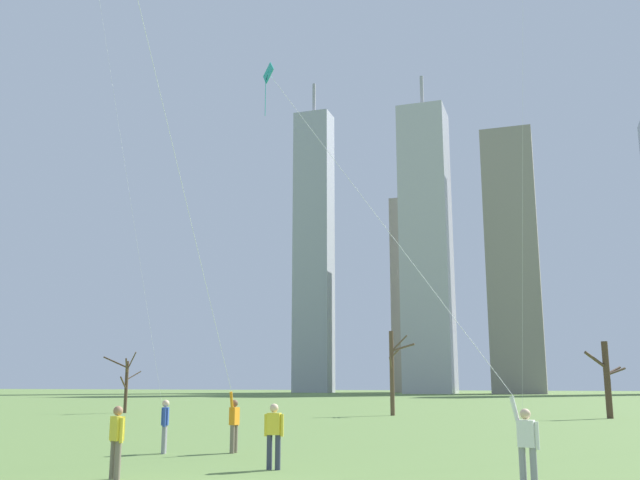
{
  "coord_description": "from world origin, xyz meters",
  "views": [
    {
      "loc": [
        6.15,
        -12.49,
        2.13
      ],
      "look_at": [
        0.0,
        6.0,
        6.13
      ],
      "focal_mm": 39.23,
      "sensor_mm": 36.0,
      "label": 1
    }
  ],
  "objects_px": {
    "bystander_watching_nearby": "(165,423)",
    "bare_tree_center": "(607,378)",
    "kite_flyer_midfield_left_yellow": "(206,299)",
    "bystander_strolling_midfield": "(274,433)",
    "bare_tree_far_right_edge": "(393,370)",
    "kite_flyer_foreground_left_teal": "(485,383)",
    "bare_tree_left_of_center": "(125,381)",
    "bystander_far_off_by_trees": "(117,438)"
  },
  "relations": [
    {
      "from": "bystander_strolling_midfield",
      "to": "bystander_far_off_by_trees",
      "type": "bearing_deg",
      "value": -133.79
    },
    {
      "from": "kite_flyer_foreground_left_teal",
      "to": "bare_tree_center",
      "type": "relative_size",
      "value": 2.69
    },
    {
      "from": "kite_flyer_foreground_left_teal",
      "to": "bystander_far_off_by_trees",
      "type": "distance_m",
      "value": 8.38
    },
    {
      "from": "kite_flyer_foreground_left_teal",
      "to": "bare_tree_center",
      "type": "height_order",
      "value": "kite_flyer_foreground_left_teal"
    },
    {
      "from": "bystander_strolling_midfield",
      "to": "kite_flyer_midfield_left_yellow",
      "type": "bearing_deg",
      "value": 149.3
    },
    {
      "from": "bystander_strolling_midfield",
      "to": "bare_tree_center",
      "type": "xyz_separation_m",
      "value": [
        9.86,
        30.52,
        1.57
      ]
    },
    {
      "from": "bystander_watching_nearby",
      "to": "bystander_far_off_by_trees",
      "type": "bearing_deg",
      "value": -69.76
    },
    {
      "from": "kite_flyer_midfield_left_yellow",
      "to": "bystander_far_off_by_trees",
      "type": "xyz_separation_m",
      "value": [
        0.27,
        -4.6,
        -3.7
      ]
    },
    {
      "from": "bare_tree_left_of_center",
      "to": "bare_tree_center",
      "type": "bearing_deg",
      "value": 4.39
    },
    {
      "from": "bystander_strolling_midfield",
      "to": "bare_tree_far_right_edge",
      "type": "xyz_separation_m",
      "value": [
        -3.62,
        30.22,
        2.1
      ]
    },
    {
      "from": "kite_flyer_midfield_left_yellow",
      "to": "bystander_far_off_by_trees",
      "type": "relative_size",
      "value": 11.05
    },
    {
      "from": "kite_flyer_foreground_left_teal",
      "to": "bystander_watching_nearby",
      "type": "distance_m",
      "value": 10.95
    },
    {
      "from": "bare_tree_left_of_center",
      "to": "bare_tree_far_right_edge",
      "type": "bearing_deg",
      "value": 6.53
    },
    {
      "from": "bystander_strolling_midfield",
      "to": "kite_flyer_foreground_left_teal",
      "type": "bearing_deg",
      "value": -11.87
    },
    {
      "from": "bare_tree_far_right_edge",
      "to": "bare_tree_center",
      "type": "bearing_deg",
      "value": 1.28
    },
    {
      "from": "kite_flyer_foreground_left_teal",
      "to": "bystander_strolling_midfield",
      "type": "distance_m",
      "value": 5.66
    },
    {
      "from": "bystander_watching_nearby",
      "to": "kite_flyer_foreground_left_teal",
      "type": "bearing_deg",
      "value": -20.84
    },
    {
      "from": "kite_flyer_midfield_left_yellow",
      "to": "bystander_strolling_midfield",
      "type": "bearing_deg",
      "value": -30.7
    },
    {
      "from": "bystander_watching_nearby",
      "to": "bare_tree_left_of_center",
      "type": "xyz_separation_m",
      "value": [
        -18.34,
        25.25,
        1.36
      ]
    },
    {
      "from": "bare_tree_center",
      "to": "bare_tree_far_right_edge",
      "type": "xyz_separation_m",
      "value": [
        -13.48,
        -0.3,
        0.54
      ]
    },
    {
      "from": "kite_flyer_midfield_left_yellow",
      "to": "bystander_far_off_by_trees",
      "type": "height_order",
      "value": "kite_flyer_midfield_left_yellow"
    },
    {
      "from": "bystander_watching_nearby",
      "to": "bystander_strolling_midfield",
      "type": "distance_m",
      "value": 5.49
    },
    {
      "from": "kite_flyer_foreground_left_teal",
      "to": "bare_tree_center",
      "type": "xyz_separation_m",
      "value": [
        4.45,
        31.65,
        0.34
      ]
    },
    {
      "from": "bystander_watching_nearby",
      "to": "bare_tree_center",
      "type": "distance_m",
      "value": 31.43
    },
    {
      "from": "bystander_watching_nearby",
      "to": "bare_tree_left_of_center",
      "type": "bearing_deg",
      "value": 125.99
    },
    {
      "from": "kite_flyer_foreground_left_teal",
      "to": "kite_flyer_midfield_left_yellow",
      "type": "xyz_separation_m",
      "value": [
        -8.39,
        2.91,
        2.47
      ]
    },
    {
      "from": "kite_flyer_midfield_left_yellow",
      "to": "bystander_watching_nearby",
      "type": "relative_size",
      "value": 11.05
    },
    {
      "from": "bystander_watching_nearby",
      "to": "bystander_strolling_midfield",
      "type": "bearing_deg",
      "value": -29.86
    },
    {
      "from": "bystander_far_off_by_trees",
      "to": "bare_tree_far_right_edge",
      "type": "relative_size",
      "value": 0.29
    },
    {
      "from": "bystander_watching_nearby",
      "to": "bare_tree_center",
      "type": "xyz_separation_m",
      "value": [
        14.62,
        27.78,
        1.57
      ]
    },
    {
      "from": "kite_flyer_foreground_left_teal",
      "to": "bystander_watching_nearby",
      "type": "bearing_deg",
      "value": 159.16
    },
    {
      "from": "bare_tree_left_of_center",
      "to": "bare_tree_far_right_edge",
      "type": "distance_m",
      "value": 19.63
    },
    {
      "from": "bystander_strolling_midfield",
      "to": "bare_tree_center",
      "type": "height_order",
      "value": "bare_tree_center"
    },
    {
      "from": "kite_flyer_midfield_left_yellow",
      "to": "bare_tree_far_right_edge",
      "type": "xyz_separation_m",
      "value": [
        -0.64,
        28.44,
        -1.6
      ]
    },
    {
      "from": "bare_tree_center",
      "to": "bare_tree_far_right_edge",
      "type": "bearing_deg",
      "value": -178.72
    },
    {
      "from": "kite_flyer_foreground_left_teal",
      "to": "kite_flyer_midfield_left_yellow",
      "type": "bearing_deg",
      "value": 160.88
    },
    {
      "from": "kite_flyer_midfield_left_yellow",
      "to": "bare_tree_far_right_edge",
      "type": "distance_m",
      "value": 28.5
    },
    {
      "from": "bystander_strolling_midfield",
      "to": "bare_tree_left_of_center",
      "type": "xyz_separation_m",
      "value": [
        -23.1,
        27.98,
        1.36
      ]
    },
    {
      "from": "bare_tree_far_right_edge",
      "to": "kite_flyer_midfield_left_yellow",
      "type": "bearing_deg",
      "value": -88.72
    },
    {
      "from": "kite_flyer_midfield_left_yellow",
      "to": "bystander_strolling_midfield",
      "type": "relative_size",
      "value": 11.05
    },
    {
      "from": "kite_flyer_foreground_left_teal",
      "to": "bystander_strolling_midfield",
      "type": "xyz_separation_m",
      "value": [
        -5.4,
        1.14,
        -1.23
      ]
    },
    {
      "from": "kite_flyer_foreground_left_teal",
      "to": "bare_tree_far_right_edge",
      "type": "distance_m",
      "value": 32.64
    }
  ]
}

